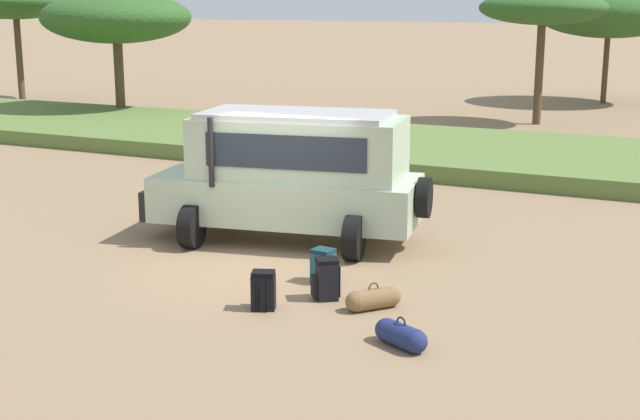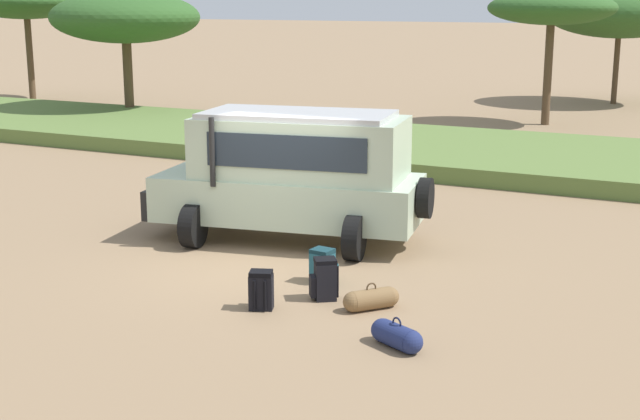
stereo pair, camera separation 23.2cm
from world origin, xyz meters
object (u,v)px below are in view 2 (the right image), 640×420
(duffel_bag_low_black_case, at_px, (371,299))
(duffel_bag_soft_canvas, at_px, (397,336))
(safari_vehicle, at_px, (294,173))
(acacia_tree_centre_back, at_px, (552,9))
(backpack_cluster_center, at_px, (324,279))
(backpack_beside_front_wheel, at_px, (261,290))
(acacia_tree_left_mid, at_px, (125,18))
(acacia_tree_far_left, at_px, (26,2))
(acacia_tree_right_mid, at_px, (620,13))
(backpack_near_rear_wheel, at_px, (323,266))

(duffel_bag_low_black_case, height_order, duffel_bag_soft_canvas, duffel_bag_soft_canvas)
(safari_vehicle, bearing_deg, acacia_tree_centre_back, 88.06)
(backpack_cluster_center, bearing_deg, backpack_beside_front_wheel, -128.58)
(backpack_cluster_center, height_order, acacia_tree_left_mid, acacia_tree_left_mid)
(duffel_bag_soft_canvas, bearing_deg, backpack_beside_front_wheel, 167.74)
(acacia_tree_far_left, bearing_deg, safari_vehicle, -35.75)
(duffel_bag_soft_canvas, distance_m, acacia_tree_left_mid, 24.70)
(backpack_beside_front_wheel, height_order, acacia_tree_right_mid, acacia_tree_right_mid)
(backpack_beside_front_wheel, xyz_separation_m, duffel_bag_low_black_case, (1.46, 0.70, -0.13))
(backpack_near_rear_wheel, height_order, duffel_bag_soft_canvas, backpack_near_rear_wheel)
(backpack_beside_front_wheel, bearing_deg, acacia_tree_right_mid, 89.25)
(acacia_tree_left_mid, bearing_deg, safari_vehicle, -42.40)
(backpack_cluster_center, xyz_separation_m, duffel_bag_soft_canvas, (1.70, -1.31, -0.15))
(safari_vehicle, relative_size, duffel_bag_low_black_case, 7.22)
(backpack_beside_front_wheel, distance_m, acacia_tree_left_mid, 22.70)
(duffel_bag_low_black_case, distance_m, duffel_bag_soft_canvas, 1.50)
(backpack_cluster_center, distance_m, duffel_bag_low_black_case, 0.84)
(safari_vehicle, distance_m, backpack_beside_front_wheel, 3.98)
(safari_vehicle, bearing_deg, acacia_tree_left_mid, 137.60)
(safari_vehicle, xyz_separation_m, backpack_near_rear_wheel, (1.63, -2.05, -1.02))
(acacia_tree_left_mid, bearing_deg, acacia_tree_centre_back, 20.25)
(backpack_near_rear_wheel, height_order, acacia_tree_far_left, acacia_tree_far_left)
(duffel_bag_low_black_case, distance_m, acacia_tree_centre_back, 21.51)
(duffel_bag_low_black_case, bearing_deg, safari_vehicle, 134.52)
(safari_vehicle, distance_m, acacia_tree_centre_back, 18.36)
(safari_vehicle, bearing_deg, acacia_tree_far_left, 144.25)
(acacia_tree_centre_back, bearing_deg, duffel_bag_soft_canvas, -82.03)
(safari_vehicle, xyz_separation_m, acacia_tree_far_left, (-21.62, 15.56, 3.04))
(duffel_bag_low_black_case, height_order, acacia_tree_left_mid, acacia_tree_left_mid)
(acacia_tree_centre_back, bearing_deg, acacia_tree_right_mid, 81.73)
(backpack_beside_front_wheel, height_order, acacia_tree_far_left, acacia_tree_far_left)
(backpack_cluster_center, xyz_separation_m, duffel_bag_low_black_case, (0.82, -0.10, -0.16))
(backpack_cluster_center, xyz_separation_m, acacia_tree_centre_back, (-1.41, 20.92, 3.80))
(safari_vehicle, height_order, acacia_tree_centre_back, acacia_tree_centre_back)
(safari_vehicle, xyz_separation_m, duffel_bag_soft_canvas, (3.73, -4.10, -1.13))
(safari_vehicle, bearing_deg, backpack_cluster_center, -54.01)
(backpack_near_rear_wheel, height_order, acacia_tree_right_mid, acacia_tree_right_mid)
(duffel_bag_low_black_case, bearing_deg, acacia_tree_far_left, 142.97)
(acacia_tree_right_mid, bearing_deg, duffel_bag_low_black_case, -87.90)
(backpack_near_rear_wheel, distance_m, acacia_tree_far_left, 29.45)
(acacia_tree_left_mid, bearing_deg, acacia_tree_far_left, 159.84)
(backpack_cluster_center, bearing_deg, backpack_near_rear_wheel, 118.06)
(duffel_bag_low_black_case, xyz_separation_m, acacia_tree_far_left, (-24.46, 18.45, 4.18))
(acacia_tree_far_left, relative_size, acacia_tree_right_mid, 0.85)
(safari_vehicle, bearing_deg, backpack_near_rear_wheel, -51.51)
(backpack_beside_front_wheel, distance_m, duffel_bag_low_black_case, 1.62)
(acacia_tree_far_left, xyz_separation_m, acacia_tree_left_mid, (7.65, -2.81, -0.56))
(safari_vehicle, height_order, duffel_bag_low_black_case, safari_vehicle)
(backpack_beside_front_wheel, distance_m, duffel_bag_soft_canvas, 2.40)
(acacia_tree_centre_back, bearing_deg, acacia_tree_far_left, -173.40)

